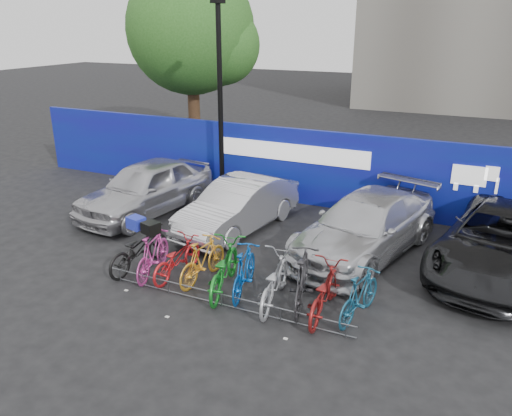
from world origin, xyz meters
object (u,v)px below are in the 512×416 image
Objects in this scene: bike_0 at (138,248)px; bike_1 at (153,254)px; bike_rack at (222,299)px; bike_4 at (223,268)px; car_0 at (146,188)px; bike_9 at (359,295)px; car_1 at (238,206)px; tree at (196,33)px; bike_8 at (324,291)px; bike_5 at (244,271)px; bike_2 at (177,258)px; lamppost at (220,98)px; bike_3 at (203,260)px; bike_6 at (274,281)px; bike_7 at (302,279)px; car_3 at (503,242)px; car_2 at (365,226)px.

bike_1 is at bearing 171.41° from bike_0.
bike_rack is 2.71× the size of bike_4.
car_0 is 2.83× the size of bike_9.
bike_1 reaches higher than bike_rack.
tree is at bearing 137.19° from car_1.
bike_8 is (3.48, -3.20, -0.19)m from car_1.
bike_8 is (1.79, -0.10, -0.01)m from bike_5.
bike_9 reaches higher than bike_2.
bike_2 is (1.65, -5.26, -2.82)m from lamppost.
bike_9 is at bearing -175.93° from bike_2.
bike_5 is 0.89× the size of bike_8.
bike_3 is 2.87m from bike_8.
tree is 1.66× the size of car_0.
bike_rack is 2.82× the size of bike_6.
bike_1 is 0.89× the size of bike_7.
bike_2 is at bearing -18.63° from bike_4.
car_0 is at bearing -10.62° from bike_9.
bike_9 reaches higher than bike_rack.
tree reaches higher than car_3.
car_1 is at bearing -72.92° from bike_3.
bike_4 is 1.04× the size of bike_6.
bike_7 is (-0.59, -2.98, -0.15)m from car_2.
tree is at bearing -58.34° from bike_2.
bike_4 is at bearing -27.90° from car_0.
car_3 reaches higher than bike_rack.
car_3 reaches higher than bike_2.
bike_5 is (2.75, -0.00, 0.01)m from bike_0.
bike_0 is (-1.07, -3.10, -0.19)m from car_1.
bike_8 reaches higher than bike_9.
bike_rack is 1.10× the size of car_2.
tree is 12.97m from bike_5.
car_0 is 9.78m from car_3.
car_1 is 2.46× the size of bike_1.
bike_7 reaches higher than bike_2.
bike_rack is 6.59m from car_3.
car_2 is 2.61× the size of bike_0.
car_3 is at bearing -156.43° from bike_5.
bike_7 is (6.08, -3.07, -0.22)m from car_0.
car_2 is at bearing -162.66° from car_3.
bike_4 is at bearing 114.27° from bike_rack.
bike_7 reaches higher than bike_8.
bike_8 is (-3.19, -3.47, -0.24)m from car_3.
car_2 is at bearing -112.88° from bike_7.
bike_rack is at bearing -58.59° from car_1.
car_2 is 3.05m from bike_7.
bike_1 is 0.99× the size of bike_5.
bike_3 is at bearing -6.09° from bike_8.
bike_1 is at bearing -65.04° from tree.
bike_7 is at bearing 171.44° from bike_1.
bike_2 is (3.08, -3.08, -0.35)m from car_0.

